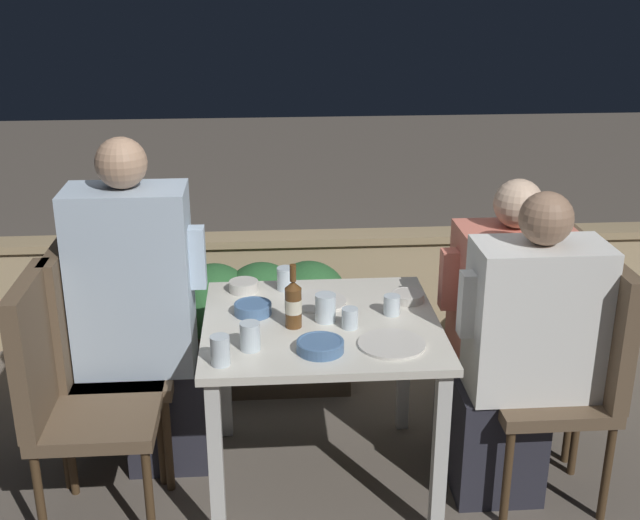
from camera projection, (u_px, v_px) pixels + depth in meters
name	position (u px, v px, depth m)	size (l,w,h in m)	color
ground_plane	(321.00, 479.00, 3.24)	(16.00, 16.00, 0.00)	#665B51
parapet_wall	(303.00, 286.00, 4.38)	(9.00, 0.18, 0.60)	tan
dining_table	(321.00, 344.00, 3.03)	(0.88, 0.83, 0.70)	silver
planter_hedge	(262.00, 318.00, 3.87)	(0.83, 0.47, 0.62)	brown
chair_left_near	(65.00, 384.00, 2.83)	(0.44, 0.43, 0.96)	brown
chair_left_far	(92.00, 342.00, 3.14)	(0.44, 0.43, 0.96)	brown
person_blue_shirt	(142.00, 312.00, 3.11)	(0.51, 0.26, 1.38)	#282833
chair_right_near	(577.00, 362.00, 2.98)	(0.44, 0.43, 0.96)	brown
person_white_polo	(523.00, 353.00, 2.95)	(0.52, 0.26, 1.23)	#282833
chair_right_far	(549.00, 329.00, 3.25)	(0.44, 0.43, 0.96)	brown
person_coral_top	(499.00, 324.00, 3.23)	(0.51, 0.26, 1.19)	#282833
beer_bottle	(293.00, 303.00, 2.92)	(0.06, 0.06, 0.24)	brown
plate_0	(319.00, 301.00, 3.15)	(0.23, 0.23, 0.01)	silver
plate_1	(392.00, 344.00, 2.80)	(0.24, 0.24, 0.01)	silver
bowl_0	(320.00, 345.00, 2.75)	(0.16, 0.16, 0.04)	#4C709E
bowl_1	(407.00, 296.00, 3.16)	(0.13, 0.13, 0.03)	beige
bowl_2	(253.00, 308.00, 3.04)	(0.14, 0.14, 0.04)	#4C709E
bowl_3	(244.00, 285.00, 3.26)	(0.12, 0.12, 0.04)	beige
glass_cup_0	(220.00, 350.00, 2.65)	(0.07, 0.07, 0.10)	silver
glass_cup_1	(325.00, 308.00, 2.97)	(0.08, 0.08, 0.11)	silver
glass_cup_2	(286.00, 279.00, 3.26)	(0.07, 0.07, 0.09)	silver
glass_cup_3	(250.00, 336.00, 2.76)	(0.07, 0.07, 0.10)	silver
glass_cup_4	(392.00, 305.00, 3.04)	(0.06, 0.06, 0.08)	silver
glass_cup_5	(350.00, 318.00, 2.93)	(0.06, 0.06, 0.08)	silver
potted_plant	(553.00, 306.00, 3.86)	(0.31, 0.31, 0.66)	#B2A899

